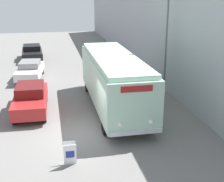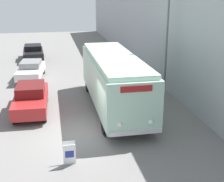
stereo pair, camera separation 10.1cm
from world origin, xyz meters
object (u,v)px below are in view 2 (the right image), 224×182
Objects in this scene: parked_car_near at (31,98)px; parked_car_mid at (31,70)px; vintage_bus at (114,79)px; sign_board at (69,154)px; streetlamp at (167,28)px; parked_car_far at (33,52)px.

parked_car_near reaches higher than parked_car_mid.
parked_car_near is (-4.86, 0.38, -1.02)m from vintage_bus.
parked_car_mid is (-2.15, 13.63, 0.28)m from sign_board.
streetlamp is at bearing 46.61° from sign_board.
vintage_bus is at bearing -163.49° from streetlamp.
parked_car_far reaches higher than parked_car_mid.
parked_car_near is at bearing -81.46° from parked_car_mid.
parked_car_far is at bearing 96.19° from sign_board.
streetlamp is 1.53× the size of parked_car_mid.
vintage_bus is at bearing 62.79° from sign_board.
streetlamp is 11.65m from parked_car_mid.
parked_car_near is at bearing 105.81° from sign_board.
parked_car_mid is (-0.36, 7.29, -0.08)m from parked_car_near.
sign_board is 0.20× the size of parked_car_mid.
streetlamp is at bearing -31.20° from parked_car_mid.
parked_car_mid is (-8.79, 6.61, -3.85)m from streetlamp.
parked_car_mid reaches higher than sign_board.
parked_car_near is at bearing 175.50° from vintage_bus.
streetlamp is at bearing -60.51° from parked_car_far.
streetlamp is at bearing 16.51° from vintage_bus.
parked_car_near is at bearing -91.15° from parked_car_far.
streetlamp is 17.02m from parked_car_far.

